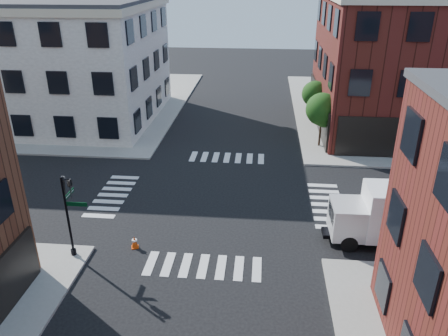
% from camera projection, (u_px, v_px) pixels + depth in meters
% --- Properties ---
extents(ground, '(120.00, 120.00, 0.00)m').
position_uv_depth(ground, '(218.00, 200.00, 28.32)').
color(ground, black).
rests_on(ground, ground).
extents(sidewalk_ne, '(30.00, 30.00, 0.15)m').
position_uv_depth(sidewalk_ne, '(438.00, 112.00, 45.57)').
color(sidewalk_ne, gray).
rests_on(sidewalk_ne, ground).
extents(sidewalk_nw, '(30.00, 30.00, 0.15)m').
position_uv_depth(sidewalk_nw, '(52.00, 102.00, 49.08)').
color(sidewalk_nw, gray).
rests_on(sidewalk_nw, ground).
extents(building_nw, '(22.00, 16.00, 11.00)m').
position_uv_depth(building_nw, '(39.00, 62.00, 42.13)').
color(building_nw, '#BCB8AB').
rests_on(building_nw, ground).
extents(tree_near, '(2.69, 2.69, 4.49)m').
position_uv_depth(tree_near, '(323.00, 111.00, 35.42)').
color(tree_near, black).
rests_on(tree_near, ground).
extents(tree_far, '(2.43, 2.43, 4.07)m').
position_uv_depth(tree_far, '(315.00, 95.00, 40.98)').
color(tree_far, black).
rests_on(tree_far, ground).
extents(signal_pole, '(1.29, 1.24, 4.60)m').
position_uv_depth(signal_pole, '(69.00, 208.00, 21.65)').
color(signal_pole, black).
rests_on(signal_pole, ground).
extents(box_truck, '(7.39, 2.39, 3.31)m').
position_uv_depth(box_truck, '(402.00, 215.00, 23.17)').
color(box_truck, white).
rests_on(box_truck, ground).
extents(traffic_cone, '(0.49, 0.49, 0.71)m').
position_uv_depth(traffic_cone, '(135.00, 242.00, 23.34)').
color(traffic_cone, '#CE3F09').
rests_on(traffic_cone, ground).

